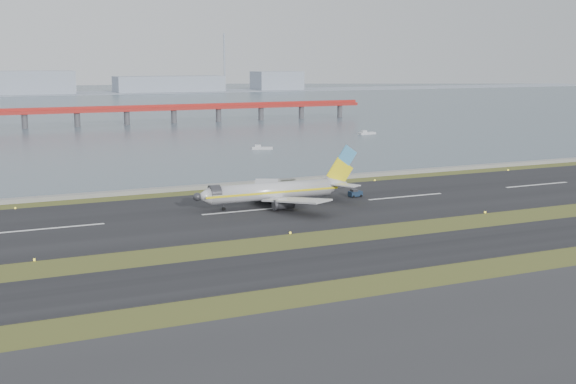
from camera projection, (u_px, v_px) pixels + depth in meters
name	position (u px, v px, depth m)	size (l,w,h in m)	color
ground	(308.00, 243.00, 126.79)	(1000.00, 1000.00, 0.00)	#374518
apron_strip	(529.00, 360.00, 77.39)	(1000.00, 50.00, 0.10)	#2E2E30
taxiway_strip	(340.00, 260.00, 116.01)	(1000.00, 18.00, 0.10)	black
runway_strip	(247.00, 211.00, 153.73)	(1000.00, 45.00, 0.10)	black
seawall	(204.00, 187.00, 180.59)	(1000.00, 2.50, 1.00)	gray
bay_water	(42.00, 103.00, 539.91)	(1400.00, 800.00, 1.30)	#42515E
red_pier	(127.00, 110.00, 358.03)	(260.00, 5.00, 10.20)	#A1201B
far_shoreline	(40.00, 88.00, 687.98)	(1400.00, 80.00, 60.50)	#919BAB
airliner	(277.00, 191.00, 158.48)	(38.52, 32.89, 12.80)	silver
pushback_tug	(355.00, 193.00, 169.26)	(3.21, 2.05, 1.98)	#16273E
workboat_near	(262.00, 148.00, 260.13)	(7.70, 5.03, 1.79)	silver
workboat_far	(366.00, 133.00, 312.81)	(8.26, 3.55, 1.94)	silver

